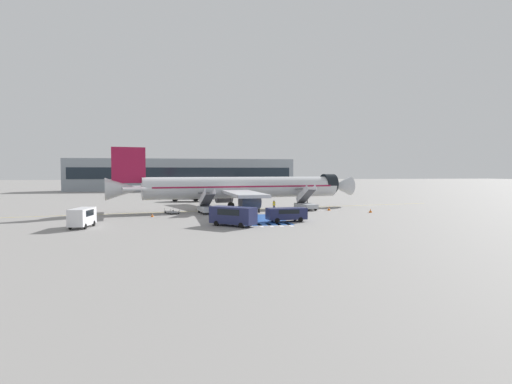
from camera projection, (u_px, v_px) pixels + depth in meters
The scene contains 23 objects.
ground_plane at pixel (241, 210), 67.70m from camera, with size 600.00×600.00×0.00m, color gray.
apron_leadline_yellow at pixel (245, 209), 68.63m from camera, with size 0.20×78.28×0.01m, color gold.
apron_stand_patch_blue at pixel (261, 219), 54.00m from camera, with size 6.13×12.74×0.01m, color #2856A8.
apron_walkway_bar_0 at pixel (240, 226), 47.57m from camera, with size 0.44×3.60×0.01m, color silver.
apron_walkway_bar_1 at pixel (250, 225), 47.78m from camera, with size 0.44×3.60×0.01m, color silver.
apron_walkway_bar_2 at pixel (260, 225), 47.98m from camera, with size 0.44×3.60×0.01m, color silver.
apron_walkway_bar_3 at pixel (270, 225), 48.18m from camera, with size 0.44×3.60×0.01m, color silver.
apron_walkway_bar_4 at pixel (279, 225), 48.39m from camera, with size 0.44×3.60×0.01m, color silver.
apron_walkway_bar_5 at pixel (289, 225), 48.59m from camera, with size 0.44×3.60×0.01m, color silver.
airliner at pixel (241, 188), 68.21m from camera, with size 43.55×34.42×10.27m.
boarding_stairs_forward at pixel (306, 204), 67.81m from camera, with size 3.06×5.50×4.35m.
boarding_stairs_aft at pixel (207, 207), 61.81m from camera, with size 3.06×5.50×3.98m.
fuel_tanker at pixel (192, 193), 87.54m from camera, with size 10.14×3.50×3.48m.
service_van_0 at pixel (82, 216), 45.85m from camera, with size 2.27×4.58×2.24m.
service_van_1 at pixel (286, 213), 51.49m from camera, with size 5.26×2.54×1.78m.
service_van_2 at pixel (233, 215), 47.17m from camera, with size 5.57×5.15×2.29m.
baggage_cart at pixel (172, 212), 61.44m from camera, with size 2.45×2.99×0.87m.
ground_crew_0 at pixel (274, 205), 67.12m from camera, with size 0.48×0.34×1.64m.
ground_crew_1 at pixel (259, 206), 62.98m from camera, with size 0.44×0.48×1.71m.
traffic_cone_0 at pixel (152, 215), 56.99m from camera, with size 0.44×0.44×0.49m.
traffic_cone_1 at pixel (370, 211), 63.18m from camera, with size 0.54×0.54×0.60m.
traffic_cone_2 at pixel (329, 209), 66.74m from camera, with size 0.57×0.57×0.63m.
terminal_building at pixel (183, 175), 142.36m from camera, with size 78.18×12.10×11.08m.
Camera 1 is at (-8.93, -66.92, 6.35)m, focal length 28.00 mm.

